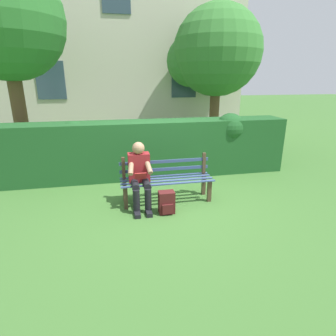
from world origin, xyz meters
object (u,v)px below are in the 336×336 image
object	(u,v)px
park_bench	(166,179)
backpack	(167,203)
person_seated	(140,174)
tree_far	(213,53)
tree	(0,23)

from	to	relation	value
park_bench	backpack	distance (m)	0.59
person_seated	tree_far	bearing A→B (deg)	-123.69
park_bench	person_seated	xyz separation A→B (m)	(0.51, 0.16, 0.20)
tree_far	tree	bearing A→B (deg)	13.06
person_seated	tree	distance (m)	4.87
park_bench	backpack	size ratio (longest dim) A/B	4.37
person_seated	tree_far	world-z (taller)	tree_far
tree	backpack	size ratio (longest dim) A/B	12.18
tree	tree_far	world-z (taller)	tree
park_bench	tree	world-z (taller)	tree
person_seated	backpack	size ratio (longest dim) A/B	2.98
tree	park_bench	bearing A→B (deg)	140.06
backpack	person_seated	bearing A→B (deg)	-41.68
person_seated	tree	size ratio (longest dim) A/B	0.24
park_bench	backpack	xyz separation A→B (m)	(0.10, 0.53, -0.23)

